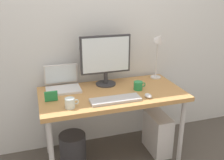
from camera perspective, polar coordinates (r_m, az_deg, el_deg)
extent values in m
plane|color=#4C4742|center=(2.75, 0.00, -16.79)|extent=(6.00, 6.00, 0.00)
cube|color=silver|center=(2.60, -2.70, 12.40)|extent=(4.40, 0.04, 2.60)
cube|color=#B7844C|center=(2.39, 0.00, -3.15)|extent=(1.34, 0.67, 0.04)
cylinder|color=#B2B2B7|center=(2.24, -13.36, -16.24)|extent=(0.04, 0.04, 0.68)
cylinder|color=#B2B2B7|center=(2.57, 15.24, -11.20)|extent=(0.04, 0.04, 0.68)
cylinder|color=#B2B2B7|center=(2.71, -14.39, -9.43)|extent=(0.04, 0.04, 0.68)
cylinder|color=#B2B2B7|center=(2.99, 9.62, -6.09)|extent=(0.04, 0.04, 0.68)
cylinder|color=#333338|center=(2.56, -1.48, -0.86)|extent=(0.20, 0.20, 0.01)
cylinder|color=#333338|center=(2.54, -1.50, 0.45)|extent=(0.04, 0.04, 0.11)
cube|color=#333338|center=(2.47, -1.55, 5.72)|extent=(0.50, 0.03, 0.37)
cube|color=white|center=(2.45, -1.44, 5.63)|extent=(0.46, 0.01, 0.34)
cube|color=silver|center=(2.45, -10.81, -2.17)|extent=(0.32, 0.22, 0.02)
cube|color=silver|center=(2.53, -11.35, 1.28)|extent=(0.32, 0.05, 0.21)
cube|color=white|center=(2.52, -11.33, 1.26)|extent=(0.30, 0.04, 0.18)
cylinder|color=silver|center=(2.79, 9.72, 0.64)|extent=(0.11, 0.11, 0.01)
cylinder|color=silver|center=(2.73, 9.97, 4.70)|extent=(0.02, 0.02, 0.40)
cone|color=silver|center=(2.64, 10.67, 9.25)|extent=(0.11, 0.14, 0.13)
cube|color=#B2B2B7|center=(2.20, 0.78, -4.43)|extent=(0.44, 0.14, 0.02)
ellipsoid|color=silver|center=(2.28, 8.11, -3.50)|extent=(0.06, 0.09, 0.03)
cylinder|color=#268C4C|center=(2.43, 5.86, -1.27)|extent=(0.08, 0.08, 0.08)
torus|color=#268C4C|center=(2.45, 7.02, -1.03)|extent=(0.05, 0.01, 0.05)
cylinder|color=silver|center=(2.09, -9.41, -5.12)|extent=(0.08, 0.08, 0.08)
torus|color=silver|center=(2.10, -8.00, -4.85)|extent=(0.05, 0.01, 0.05)
cube|color=#268C4C|center=(2.23, -13.48, -3.55)|extent=(0.11, 0.02, 0.09)
cube|color=silver|center=(2.76, 10.10, -11.59)|extent=(0.18, 0.36, 0.42)
cylinder|color=#333338|center=(2.63, -8.76, -14.84)|extent=(0.26, 0.26, 0.30)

